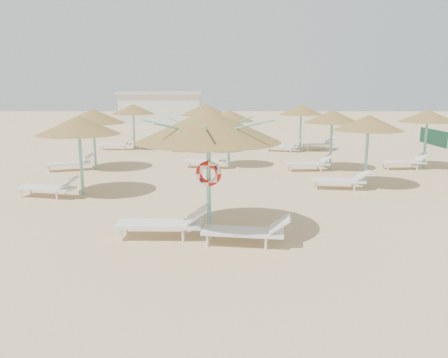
{
  "coord_description": "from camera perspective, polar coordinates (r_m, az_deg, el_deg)",
  "views": [
    {
      "loc": [
        0.5,
        -10.17,
        3.61
      ],
      "look_at": [
        0.47,
        0.92,
        1.3
      ],
      "focal_mm": 35.0,
      "sensor_mm": 36.0,
      "label": 1
    }
  ],
  "objects": [
    {
      "name": "lounger_main_b",
      "position": [
        10.27,
        3.26,
        -6.74
      ],
      "size": [
        2.12,
        0.89,
        0.75
      ],
      "rotation": [
        0.0,
        0.0,
        -0.14
      ],
      "color": "white",
      "rests_on": "ground"
    },
    {
      "name": "service_hut",
      "position": [
        45.68,
        -8.16,
        9.19
      ],
      "size": [
        8.4,
        4.4,
        3.25
      ],
      "color": "silver",
      "rests_on": "ground"
    },
    {
      "name": "lounger_main_a",
      "position": [
        10.81,
        -7.64,
        -5.68
      ],
      "size": [
        2.25,
        0.71,
        0.81
      ],
      "rotation": [
        0.0,
        0.0,
        -0.01
      ],
      "color": "white",
      "rests_on": "ground"
    },
    {
      "name": "palapa_field",
      "position": [
        20.3,
        3.66,
        8.06
      ],
      "size": [
        19.98,
        14.27,
        2.72
      ],
      "color": "#6EC0B7",
      "rests_on": "ground"
    },
    {
      "name": "ground",
      "position": [
        10.81,
        -2.55,
        -7.76
      ],
      "size": [
        120.0,
        120.0,
        0.0
      ],
      "primitive_type": "plane",
      "color": "tan",
      "rests_on": "ground"
    },
    {
      "name": "main_palapa",
      "position": [
        10.51,
        -2.06,
        6.95
      ],
      "size": [
        3.5,
        3.5,
        3.14
      ],
      "color": "#6EC0B7",
      "rests_on": "ground"
    }
  ]
}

